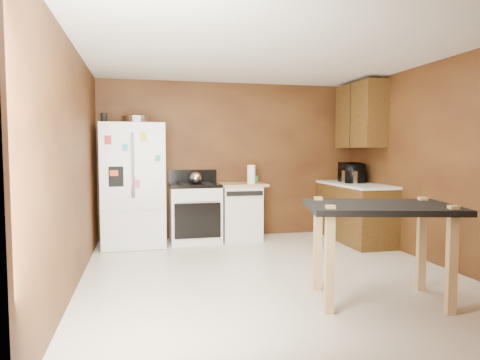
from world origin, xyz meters
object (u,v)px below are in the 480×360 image
object	(u,v)px
pen_cup	(104,118)
paper_towel	(251,175)
toaster	(352,177)
microwave	(351,173)
green_canister	(255,179)
roasting_pan	(137,120)
refrigerator	(134,185)
dishwasher	(240,211)
gas_range	(195,212)
island	(380,219)
kettle	(196,178)

from	to	relation	value
pen_cup	paper_towel	bearing A→B (deg)	0.99
toaster	microwave	world-z (taller)	microwave
green_canister	microwave	bearing A→B (deg)	-14.60
roasting_pan	microwave	world-z (taller)	roasting_pan
microwave	refrigerator	bearing A→B (deg)	94.82
roasting_pan	dishwasher	size ratio (longest dim) A/B	0.48
gas_range	island	xyz separation A→B (m)	(1.36, -2.99, 0.32)
roasting_pan	kettle	world-z (taller)	roasting_pan
paper_towel	island	bearing A→B (deg)	-80.18
roasting_pan	gas_range	world-z (taller)	roasting_pan
pen_cup	paper_towel	xyz separation A→B (m)	(2.16, 0.04, -0.83)
roasting_pan	refrigerator	size ratio (longest dim) A/B	0.24
pen_cup	refrigerator	bearing A→B (deg)	14.00
paper_towel	toaster	distance (m)	1.57
toaster	dishwasher	xyz separation A→B (m)	(-1.69, 0.45, -0.54)
toaster	pen_cup	bearing A→B (deg)	156.09
microwave	refrigerator	world-z (taller)	refrigerator
kettle	paper_towel	bearing A→B (deg)	-4.25
paper_towel	island	world-z (taller)	paper_towel
paper_towel	toaster	size ratio (longest dim) A/B	1.12
roasting_pan	dishwasher	distance (m)	2.10
green_canister	microwave	xyz separation A→B (m)	(1.48, -0.39, 0.10)
roasting_pan	island	size ratio (longest dim) A/B	0.29
roasting_pan	refrigerator	xyz separation A→B (m)	(-0.06, -0.05, -0.95)
paper_towel	gas_range	bearing A→B (deg)	172.04
paper_towel	green_canister	world-z (taller)	paper_towel
refrigerator	dishwasher	size ratio (longest dim) A/B	2.02
kettle	toaster	world-z (taller)	toaster
pen_cup	microwave	size ratio (longest dim) A/B	0.26
pen_cup	gas_range	distance (m)	1.92
green_canister	toaster	size ratio (longest dim) A/B	0.42
dishwasher	island	bearing A→B (deg)	-78.01
microwave	island	distance (m)	2.92
pen_cup	paper_towel	distance (m)	2.32
green_canister	toaster	world-z (taller)	toaster
microwave	gas_range	world-z (taller)	microwave
kettle	dishwasher	size ratio (longest dim) A/B	0.20
microwave	dishwasher	size ratio (longest dim) A/B	0.58
toaster	dishwasher	bearing A→B (deg)	145.33
green_canister	toaster	xyz separation A→B (m)	(1.42, -0.51, 0.05)
microwave	dishwasher	world-z (taller)	microwave
green_canister	pen_cup	bearing A→B (deg)	-173.75
paper_towel	green_canister	size ratio (longest dim) A/B	2.66
roasting_pan	pen_cup	bearing A→B (deg)	-162.25
microwave	gas_range	xyz separation A→B (m)	(-2.46, 0.29, -0.58)
dishwasher	island	world-z (taller)	island
dishwasher	pen_cup	bearing A→B (deg)	-174.84
pen_cup	island	xyz separation A→B (m)	(2.66, -2.83, -1.09)
kettle	refrigerator	distance (m)	0.92
toaster	microwave	distance (m)	0.15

